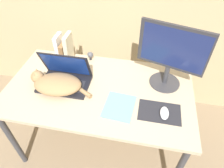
{
  "coord_description": "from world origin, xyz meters",
  "views": [
    {
      "loc": [
        0.3,
        -0.62,
        1.76
      ],
      "look_at": [
        0.11,
        0.35,
        0.82
      ],
      "focal_mm": 32.0,
      "sensor_mm": 36.0,
      "label": 1
    }
  ],
  "objects_px": {
    "external_monitor": "(171,55)",
    "notepad": "(119,106)",
    "computer_mouse": "(164,113)",
    "webcam": "(90,55)",
    "cat": "(56,83)",
    "book_row": "(65,50)",
    "laptop": "(65,78)"
  },
  "relations": [
    {
      "from": "computer_mouse",
      "to": "notepad",
      "type": "bearing_deg",
      "value": 178.01
    },
    {
      "from": "book_row",
      "to": "webcam",
      "type": "relative_size",
      "value": 3.36
    },
    {
      "from": "cat",
      "to": "external_monitor",
      "type": "bearing_deg",
      "value": 15.84
    },
    {
      "from": "laptop",
      "to": "external_monitor",
      "type": "xyz_separation_m",
      "value": [
        0.74,
        0.15,
        0.21
      ]
    },
    {
      "from": "cat",
      "to": "book_row",
      "type": "bearing_deg",
      "value": 99.07
    },
    {
      "from": "laptop",
      "to": "computer_mouse",
      "type": "distance_m",
      "value": 0.76
    },
    {
      "from": "external_monitor",
      "to": "webcam",
      "type": "height_order",
      "value": "external_monitor"
    },
    {
      "from": "external_monitor",
      "to": "notepad",
      "type": "xyz_separation_m",
      "value": [
        -0.3,
        -0.3,
        -0.26
      ]
    },
    {
      "from": "external_monitor",
      "to": "notepad",
      "type": "height_order",
      "value": "external_monitor"
    },
    {
      "from": "external_monitor",
      "to": "computer_mouse",
      "type": "distance_m",
      "value": 0.39
    },
    {
      "from": "computer_mouse",
      "to": "webcam",
      "type": "xyz_separation_m",
      "value": [
        -0.63,
        0.49,
        0.03
      ]
    },
    {
      "from": "computer_mouse",
      "to": "notepad",
      "type": "xyz_separation_m",
      "value": [
        -0.3,
        0.01,
        -0.02
      ]
    },
    {
      "from": "notepad",
      "to": "cat",
      "type": "bearing_deg",
      "value": 170.4
    },
    {
      "from": "external_monitor",
      "to": "webcam",
      "type": "distance_m",
      "value": 0.69
    },
    {
      "from": "book_row",
      "to": "notepad",
      "type": "relative_size",
      "value": 1.03
    },
    {
      "from": "webcam",
      "to": "notepad",
      "type": "bearing_deg",
      "value": -55.0
    },
    {
      "from": "external_monitor",
      "to": "computer_mouse",
      "type": "height_order",
      "value": "external_monitor"
    },
    {
      "from": "laptop",
      "to": "notepad",
      "type": "height_order",
      "value": "laptop"
    },
    {
      "from": "webcam",
      "to": "book_row",
      "type": "bearing_deg",
      "value": -162.69
    },
    {
      "from": "external_monitor",
      "to": "notepad",
      "type": "distance_m",
      "value": 0.5
    },
    {
      "from": "cat",
      "to": "book_row",
      "type": "height_order",
      "value": "book_row"
    },
    {
      "from": "cat",
      "to": "computer_mouse",
      "type": "relative_size",
      "value": 4.35
    },
    {
      "from": "laptop",
      "to": "cat",
      "type": "relative_size",
      "value": 0.79
    },
    {
      "from": "cat",
      "to": "webcam",
      "type": "relative_size",
      "value": 6.1
    },
    {
      "from": "laptop",
      "to": "book_row",
      "type": "xyz_separation_m",
      "value": [
        -0.09,
        0.26,
        0.07
      ]
    },
    {
      "from": "external_monitor",
      "to": "book_row",
      "type": "height_order",
      "value": "external_monitor"
    },
    {
      "from": "external_monitor",
      "to": "notepad",
      "type": "bearing_deg",
      "value": -134.75
    },
    {
      "from": "notepad",
      "to": "webcam",
      "type": "height_order",
      "value": "webcam"
    },
    {
      "from": "laptop",
      "to": "computer_mouse",
      "type": "height_order",
      "value": "laptop"
    },
    {
      "from": "external_monitor",
      "to": "webcam",
      "type": "xyz_separation_m",
      "value": [
        -0.63,
        0.18,
        -0.21
      ]
    },
    {
      "from": "computer_mouse",
      "to": "webcam",
      "type": "distance_m",
      "value": 0.8
    },
    {
      "from": "computer_mouse",
      "to": "notepad",
      "type": "relative_size",
      "value": 0.43
    }
  ]
}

